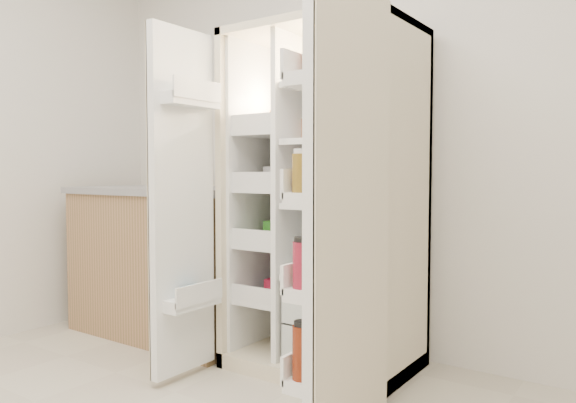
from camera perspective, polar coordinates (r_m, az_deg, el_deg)
The scene contains 5 objects.
wall_back at distance 3.25m, azimuth 8.27°, elevation 8.37°, with size 4.00×0.02×2.70m, color silver.
refrigerator at distance 2.96m, azimuth 4.62°, elevation -2.85°, with size 0.92×0.70×1.80m.
freezer_door at distance 2.79m, azimuth -10.96°, elevation -0.21°, with size 0.15×0.40×1.72m.
fridge_door at distance 2.11m, azimuth 5.96°, elevation -1.65°, with size 0.17×0.58×1.72m.
kitchen_counter at distance 3.63m, azimuth -12.23°, elevation -6.03°, with size 1.31×0.70×0.95m.
Camera 1 is at (1.46, -0.88, 1.05)m, focal length 34.00 mm.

